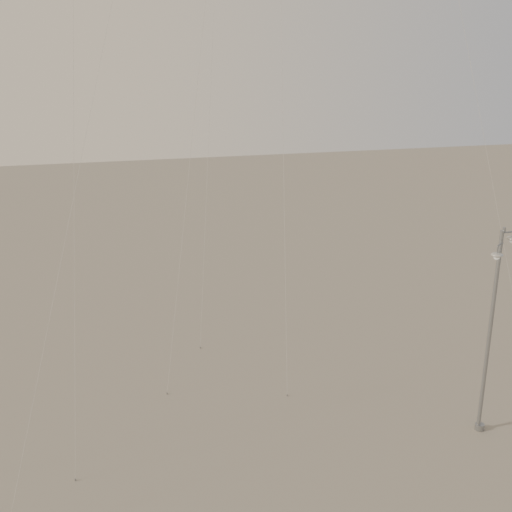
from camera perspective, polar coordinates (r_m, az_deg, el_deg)
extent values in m
plane|color=gray|center=(30.59, 0.95, -18.06)|extent=(160.00, 160.00, 0.00)
cylinder|color=gray|center=(35.82, 17.46, -12.90)|extent=(0.44, 0.44, 0.30)
cylinder|color=gray|center=(33.76, 18.17, -6.00)|extent=(0.35, 0.18, 9.67)
cylinder|color=gray|center=(32.31, 19.25, 2.02)|extent=(0.14, 0.14, 0.18)
cylinder|color=gray|center=(32.50, 19.56, 1.81)|extent=(0.50, 0.12, 0.07)
cylinder|color=gray|center=(32.19, 18.96, 0.89)|extent=(0.52, 0.42, 0.07)
cylinder|color=gray|center=(31.97, 18.75, 0.42)|extent=(0.06, 0.06, 0.40)
ellipsoid|color=#BBBBB5|center=(32.02, 18.71, 0.08)|extent=(0.52, 0.52, 0.18)
cylinder|color=beige|center=(30.92, -14.35, 5.15)|extent=(1.75, 7.64, 22.84)
cylinder|color=gray|center=(31.85, -14.25, -16.96)|extent=(0.06, 0.06, 0.10)
cylinder|color=gray|center=(37.14, 2.51, -11.06)|extent=(0.06, 0.06, 0.10)
cylinder|color=beige|center=(29.70, -14.72, 2.86)|extent=(6.32, 11.81, 21.07)
cylinder|color=beige|center=(39.20, 17.87, 8.49)|extent=(2.59, 8.62, 24.35)
cylinder|color=beige|center=(42.60, -3.48, 16.96)|extent=(3.71, 7.63, 34.75)
cylinder|color=gray|center=(42.40, -4.48, -7.31)|extent=(0.06, 0.06, 0.10)
cylinder|color=beige|center=(36.95, -5.06, 10.10)|extent=(4.56, 6.51, 26.06)
cylinder|color=gray|center=(37.56, -7.13, -10.85)|extent=(0.06, 0.06, 0.10)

